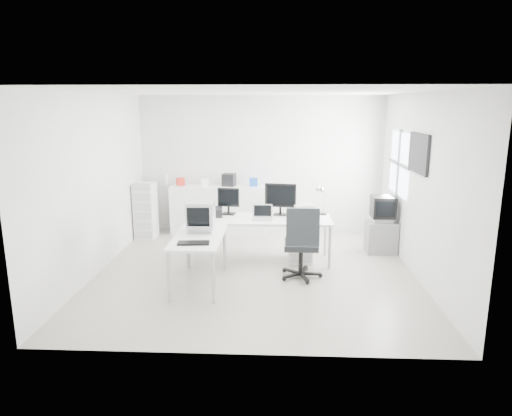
{
  "coord_description": "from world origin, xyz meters",
  "views": [
    {
      "loc": [
        0.33,
        -6.91,
        2.62
      ],
      "look_at": [
        0.0,
        0.2,
        1.0
      ],
      "focal_mm": 32.0,
      "sensor_mm": 36.0,
      "label": 1
    }
  ],
  "objects_px": {
    "main_desk": "(260,239)",
    "tv_cabinet": "(381,237)",
    "laser_printer": "(304,210)",
    "crt_tv": "(383,209)",
    "filing_cabinet": "(146,211)",
    "lcd_monitor_small": "(228,201)",
    "lcd_monitor_large": "(280,199)",
    "crt_monitor": "(201,217)",
    "side_desk": "(199,260)",
    "office_chair": "(301,241)",
    "laptop": "(262,213)",
    "sideboard": "(220,209)",
    "drawer_pedestal": "(300,243)",
    "inkjet_printer": "(210,212)"
  },
  "relations": [
    {
      "from": "main_desk",
      "to": "tv_cabinet",
      "type": "bearing_deg",
      "value": 14.4
    },
    {
      "from": "main_desk",
      "to": "crt_tv",
      "type": "distance_m",
      "value": 2.29
    },
    {
      "from": "main_desk",
      "to": "laptop",
      "type": "distance_m",
      "value": 0.5
    },
    {
      "from": "crt_tv",
      "to": "drawer_pedestal",
      "type": "bearing_deg",
      "value": -160.98
    },
    {
      "from": "lcd_monitor_small",
      "to": "crt_monitor",
      "type": "bearing_deg",
      "value": -96.88
    },
    {
      "from": "main_desk",
      "to": "laser_printer",
      "type": "xyz_separation_m",
      "value": [
        0.75,
        0.22,
        0.47
      ]
    },
    {
      "from": "main_desk",
      "to": "lcd_monitor_small",
      "type": "relative_size",
      "value": 5.03
    },
    {
      "from": "lcd_monitor_large",
      "to": "drawer_pedestal",
      "type": "bearing_deg",
      "value": -20.72
    },
    {
      "from": "lcd_monitor_small",
      "to": "laser_printer",
      "type": "bearing_deg",
      "value": 7.06
    },
    {
      "from": "drawer_pedestal",
      "to": "tv_cabinet",
      "type": "distance_m",
      "value": 1.56
    },
    {
      "from": "drawer_pedestal",
      "to": "sideboard",
      "type": "bearing_deg",
      "value": 133.82
    },
    {
      "from": "main_desk",
      "to": "filing_cabinet",
      "type": "distance_m",
      "value": 2.67
    },
    {
      "from": "tv_cabinet",
      "to": "filing_cabinet",
      "type": "relative_size",
      "value": 0.52
    },
    {
      "from": "office_chair",
      "to": "sideboard",
      "type": "distance_m",
      "value": 2.9
    },
    {
      "from": "laser_printer",
      "to": "crt_monitor",
      "type": "height_order",
      "value": "crt_monitor"
    },
    {
      "from": "drawer_pedestal",
      "to": "filing_cabinet",
      "type": "relative_size",
      "value": 0.54
    },
    {
      "from": "side_desk",
      "to": "crt_monitor",
      "type": "distance_m",
      "value": 0.64
    },
    {
      "from": "crt_monitor",
      "to": "office_chair",
      "type": "height_order",
      "value": "crt_monitor"
    },
    {
      "from": "crt_tv",
      "to": "lcd_monitor_small",
      "type": "bearing_deg",
      "value": -173.54
    },
    {
      "from": "crt_tv",
      "to": "filing_cabinet",
      "type": "relative_size",
      "value": 0.45
    },
    {
      "from": "crt_monitor",
      "to": "laser_printer",
      "type": "bearing_deg",
      "value": 32.32
    },
    {
      "from": "laptop",
      "to": "sideboard",
      "type": "xyz_separation_m",
      "value": [
        -0.94,
        1.81,
        -0.37
      ]
    },
    {
      "from": "lcd_monitor_large",
      "to": "laser_printer",
      "type": "xyz_separation_m",
      "value": [
        0.4,
        -0.03,
        -0.18
      ]
    },
    {
      "from": "lcd_monitor_large",
      "to": "crt_tv",
      "type": "distance_m",
      "value": 1.87
    },
    {
      "from": "side_desk",
      "to": "laptop",
      "type": "distance_m",
      "value": 1.43
    },
    {
      "from": "lcd_monitor_large",
      "to": "tv_cabinet",
      "type": "relative_size",
      "value": 0.98
    },
    {
      "from": "side_desk",
      "to": "laptop",
      "type": "xyz_separation_m",
      "value": [
        0.9,
        1.0,
        0.49
      ]
    },
    {
      "from": "side_desk",
      "to": "laptop",
      "type": "bearing_deg",
      "value": 48.01
    },
    {
      "from": "lcd_monitor_large",
      "to": "filing_cabinet",
      "type": "height_order",
      "value": "lcd_monitor_large"
    },
    {
      "from": "laser_printer",
      "to": "tv_cabinet",
      "type": "relative_size",
      "value": 0.6
    },
    {
      "from": "side_desk",
      "to": "crt_tv",
      "type": "bearing_deg",
      "value": 28.73
    },
    {
      "from": "laptop",
      "to": "laser_printer",
      "type": "relative_size",
      "value": 1.03
    },
    {
      "from": "main_desk",
      "to": "crt_monitor",
      "type": "height_order",
      "value": "crt_monitor"
    },
    {
      "from": "lcd_monitor_small",
      "to": "laser_printer",
      "type": "distance_m",
      "value": 1.31
    },
    {
      "from": "main_desk",
      "to": "laptop",
      "type": "xyz_separation_m",
      "value": [
        0.05,
        -0.1,
        0.49
      ]
    },
    {
      "from": "office_chair",
      "to": "sideboard",
      "type": "relative_size",
      "value": 0.58
    },
    {
      "from": "side_desk",
      "to": "crt_tv",
      "type": "relative_size",
      "value": 2.8
    },
    {
      "from": "lcd_monitor_small",
      "to": "lcd_monitor_large",
      "type": "xyz_separation_m",
      "value": [
        0.9,
        0.0,
        0.04
      ]
    },
    {
      "from": "laptop",
      "to": "crt_monitor",
      "type": "height_order",
      "value": "crt_monitor"
    },
    {
      "from": "side_desk",
      "to": "main_desk",
      "type": "bearing_deg",
      "value": 52.31
    },
    {
      "from": "main_desk",
      "to": "drawer_pedestal",
      "type": "distance_m",
      "value": 0.71
    },
    {
      "from": "inkjet_printer",
      "to": "lcd_monitor_large",
      "type": "height_order",
      "value": "lcd_monitor_large"
    },
    {
      "from": "tv_cabinet",
      "to": "crt_tv",
      "type": "height_order",
      "value": "crt_tv"
    },
    {
      "from": "main_desk",
      "to": "crt_tv",
      "type": "xyz_separation_m",
      "value": [
        2.18,
        0.56,
        0.42
      ]
    },
    {
      "from": "main_desk",
      "to": "sideboard",
      "type": "xyz_separation_m",
      "value": [
        -0.89,
        1.71,
        0.12
      ]
    },
    {
      "from": "laser_printer",
      "to": "tv_cabinet",
      "type": "xyz_separation_m",
      "value": [
        1.43,
        0.34,
        -0.56
      ]
    },
    {
      "from": "main_desk",
      "to": "lcd_monitor_large",
      "type": "bearing_deg",
      "value": 35.54
    },
    {
      "from": "lcd_monitor_large",
      "to": "office_chair",
      "type": "xyz_separation_m",
      "value": [
        0.32,
        -0.99,
        -0.45
      ]
    },
    {
      "from": "inkjet_printer",
      "to": "lcd_monitor_small",
      "type": "xyz_separation_m",
      "value": [
        0.3,
        0.15,
        0.17
      ]
    },
    {
      "from": "crt_monitor",
      "to": "side_desk",
      "type": "bearing_deg",
      "value": -91.45
    }
  ]
}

